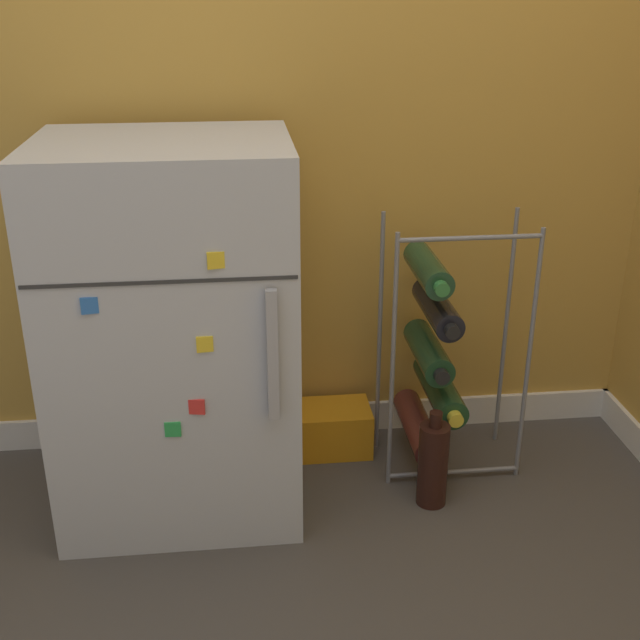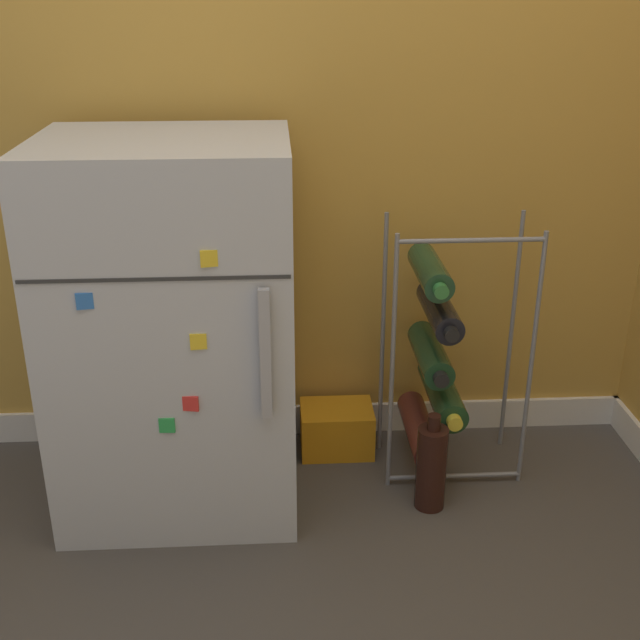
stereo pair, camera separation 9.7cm
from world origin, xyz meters
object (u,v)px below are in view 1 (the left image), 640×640
soda_box (334,428)px  loose_bottle_floor (433,463)px  wine_rack (432,356)px  mini_fridge (175,334)px

soda_box → loose_bottle_floor: (0.22, -0.29, 0.05)m
wine_rack → soda_box: bearing=159.1°
mini_fridge → wine_rack: mini_fridge is taller
mini_fridge → wine_rack: size_ratio=1.32×
mini_fridge → loose_bottle_floor: (0.64, -0.10, -0.35)m
soda_box → loose_bottle_floor: bearing=-52.3°
mini_fridge → soda_box: bearing=23.6°
mini_fridge → wine_rack: bearing=7.4°
mini_fridge → soda_box: (0.42, 0.18, -0.40)m
mini_fridge → loose_bottle_floor: size_ratio=3.50×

